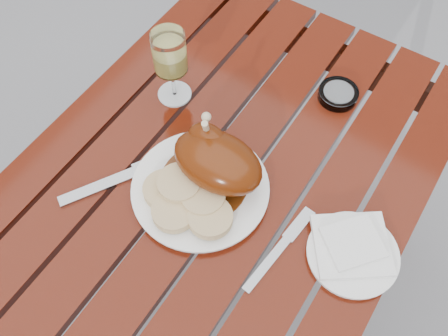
% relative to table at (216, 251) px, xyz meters
% --- Properties ---
extents(ground, '(60.00, 60.00, 0.00)m').
position_rel_table_xyz_m(ground, '(0.00, 0.00, -0.38)').
color(ground, slate).
rests_on(ground, ground).
extents(table, '(0.80, 1.20, 0.75)m').
position_rel_table_xyz_m(table, '(0.00, 0.00, 0.00)').
color(table, '#601A0B').
rests_on(table, ground).
extents(dinner_plate, '(0.32, 0.32, 0.02)m').
position_rel_table_xyz_m(dinner_plate, '(-0.01, -0.03, 0.38)').
color(dinner_plate, white).
rests_on(dinner_plate, table).
extents(roast_duck, '(0.21, 0.19, 0.14)m').
position_rel_table_xyz_m(roast_duck, '(-0.00, 0.02, 0.45)').
color(roast_duck, '#552409').
rests_on(roast_duck, dinner_plate).
extents(bread_dumplings, '(0.21, 0.15, 0.04)m').
position_rel_table_xyz_m(bread_dumplings, '(-0.01, -0.08, 0.41)').
color(bread_dumplings, tan).
rests_on(bread_dumplings, dinner_plate).
extents(wine_glass, '(0.10, 0.10, 0.19)m').
position_rel_table_xyz_m(wine_glass, '(-0.21, 0.15, 0.47)').
color(wine_glass, '#CEC55D').
rests_on(wine_glass, table).
extents(side_plate, '(0.23, 0.23, 0.01)m').
position_rel_table_xyz_m(side_plate, '(0.32, 0.01, 0.38)').
color(side_plate, white).
rests_on(side_plate, table).
extents(napkin, '(0.19, 0.19, 0.01)m').
position_rel_table_xyz_m(napkin, '(0.31, 0.02, 0.40)').
color(napkin, white).
rests_on(napkin, side_plate).
extents(ashtray, '(0.10, 0.10, 0.02)m').
position_rel_table_xyz_m(ashtray, '(0.12, 0.36, 0.39)').
color(ashtray, '#B2B7BC').
rests_on(ashtray, table).
extents(fork, '(0.13, 0.19, 0.01)m').
position_rel_table_xyz_m(fork, '(-0.19, -0.13, 0.38)').
color(fork, gray).
rests_on(fork, table).
extents(knife, '(0.04, 0.19, 0.01)m').
position_rel_table_xyz_m(knife, '(0.19, -0.07, 0.38)').
color(knife, gray).
rests_on(knife, table).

